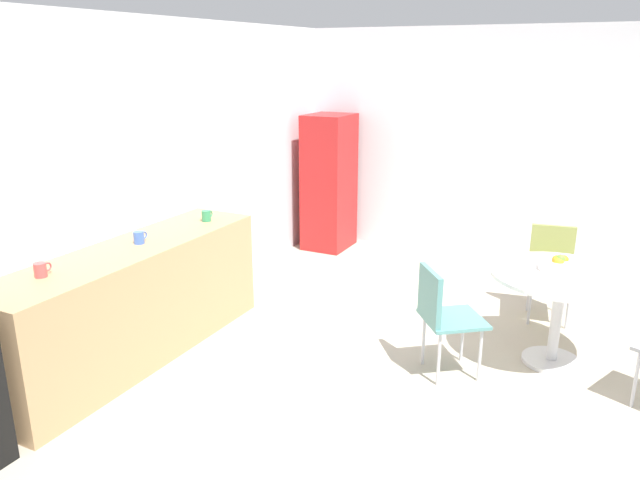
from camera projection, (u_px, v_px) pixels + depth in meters
ground_plane at (495, 393)px, 4.26m from camera, size 6.00×6.00×0.00m
wall_back at (153, 175)px, 5.17m from camera, size 6.00×0.10×2.60m
wall_side_right at (562, 152)px, 6.44m from camera, size 0.10×6.00×2.60m
counter_block at (134, 303)px, 4.67m from camera, size 2.44×0.60×0.90m
locker_cabinet at (329, 182)px, 7.30m from camera, size 0.60×0.50×1.62m
round_table at (560, 292)px, 4.51m from camera, size 1.03×1.03×0.74m
chair_teal at (441, 309)px, 4.37m from camera, size 0.59×0.59×0.83m
chair_olive at (551, 261)px, 5.39m from camera, size 0.48×0.48×0.83m
fruit_bowl at (558, 264)px, 4.53m from camera, size 0.28×0.28×0.13m
mug_white at (207, 216)px, 5.25m from camera, size 0.13×0.08×0.09m
mug_green at (41, 270)px, 3.92m from camera, size 0.13×0.08×0.09m
mug_red at (139, 237)px, 4.62m from camera, size 0.13×0.08×0.09m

